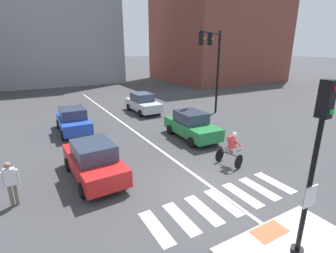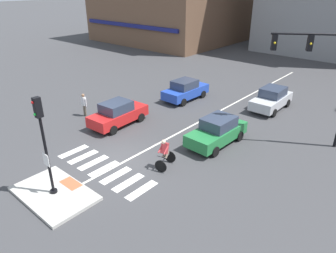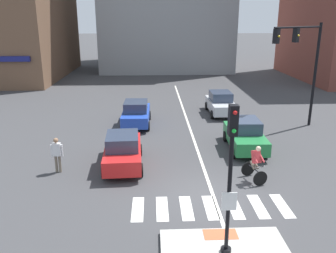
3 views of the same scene
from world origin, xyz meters
name	(u,v)px [view 1 (image 1 of 3)]	position (x,y,z in m)	size (l,w,h in m)	color
ground_plane	(208,190)	(0.00, 0.00, 0.00)	(300.00, 300.00, 0.00)	#3D3D3F
tactile_pad_front	(269,231)	(0.00, -2.85, 0.15)	(1.10, 0.60, 0.01)	#DB5B38
signal_pole	(315,158)	(0.00, -3.73, 2.88)	(0.44, 0.38, 4.53)	black
crosswalk_stripe_a	(156,228)	(-2.75, -0.89, 0.00)	(0.44, 1.80, 0.01)	silver
crosswalk_stripe_b	(181,218)	(-1.83, -0.89, 0.00)	(0.44, 1.80, 0.01)	silver
crosswalk_stripe_c	(203,210)	(-0.92, -0.89, 0.00)	(0.44, 1.80, 0.01)	silver
crosswalk_stripe_d	(224,202)	(0.00, -0.89, 0.00)	(0.44, 1.80, 0.01)	silver
crosswalk_stripe_e	(242,195)	(0.92, -0.89, 0.00)	(0.44, 1.80, 0.01)	silver
crosswalk_stripe_f	(259,188)	(1.83, -0.89, 0.00)	(0.44, 1.80, 0.01)	silver
crosswalk_stripe_g	(275,182)	(2.75, -0.89, 0.00)	(0.44, 1.80, 0.01)	silver
lane_centre_line	(125,124)	(0.25, 10.00, 0.00)	(0.14, 28.00, 0.01)	silver
traffic_light_mast	(214,58)	(7.11, 8.70, 4.55)	(3.84, 2.63, 6.58)	black
building_corner_left	(218,32)	(23.82, 28.08, 7.90)	(18.65, 16.38, 15.77)	brown
building_far_block	(52,12)	(-0.21, 40.57, 10.78)	(17.46, 19.51, 21.51)	gray
car_green_eastbound_mid	(192,125)	(2.83, 5.26, 0.81)	(1.96, 4.16, 1.64)	#237A3D
car_silver_eastbound_far	(143,103)	(2.89, 12.61, 0.81)	(1.87, 4.11, 1.64)	silver
car_blue_westbound_far	(73,120)	(-3.24, 10.00, 0.81)	(1.92, 4.14, 1.64)	#2347B7
car_red_westbound_near	(94,160)	(-3.59, 3.19, 0.81)	(1.99, 4.17, 1.64)	red
cyclist	(231,148)	(2.28, 1.27, 0.87)	(0.91, 1.22, 1.68)	black
pedestrian_at_curb_left	(10,180)	(-6.54, 2.62, 0.98)	(0.55, 0.23, 1.67)	#6B6051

